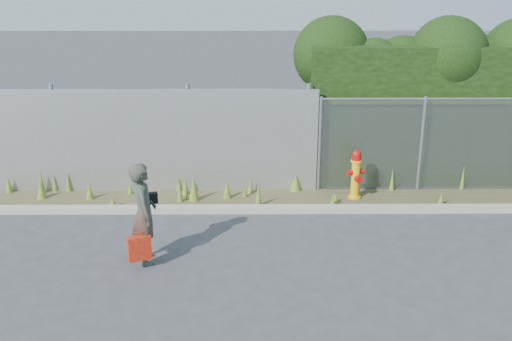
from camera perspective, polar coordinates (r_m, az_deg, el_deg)
name	(u,v)px	position (r m, az deg, el deg)	size (l,w,h in m)	color
ground	(275,255)	(9.59, 1.87, -8.40)	(80.00, 80.00, 0.00)	#3A3A3C
curb	(271,209)	(11.19, 1.52, -3.88)	(16.00, 0.22, 0.12)	gray
weed_strip	(244,193)	(11.81, -1.16, -2.30)	(16.00, 1.24, 0.55)	#474028
corrugated_fence	(115,141)	(12.32, -13.91, 2.86)	(8.50, 0.21, 2.30)	#A2A4A9
chainlink_fence	(471,144)	(12.85, 20.69, 2.50)	(6.50, 0.07, 2.05)	gray
hedge	(468,90)	(13.63, 20.44, 7.60)	(7.65, 2.20, 3.61)	black
fire_hydrant	(356,175)	(11.86, 9.93, -0.45)	(0.36, 0.32, 1.07)	#FFBA0D
woman	(144,213)	(9.21, -11.15, -4.22)	(0.61, 0.40, 1.67)	#0F6249
red_tote_bag	(139,248)	(9.15, -11.58, -7.60)	(0.36, 0.13, 0.47)	#A50911
black_shoulder_bag	(150,198)	(9.28, -10.54, -2.74)	(0.23, 0.10, 0.18)	black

